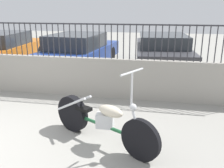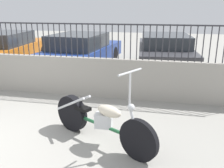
{
  "view_description": "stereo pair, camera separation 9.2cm",
  "coord_description": "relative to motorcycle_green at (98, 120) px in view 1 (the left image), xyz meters",
  "views": [
    {
      "loc": [
        2.87,
        -3.03,
        2.2
      ],
      "look_at": [
        1.93,
        1.75,
        0.7
      ],
      "focal_mm": 40.0,
      "sensor_mm": 36.0,
      "label": 1
    },
    {
      "loc": [
        2.96,
        -3.02,
        2.2
      ],
      "look_at": [
        1.93,
        1.75,
        0.7
      ],
      "focal_mm": 40.0,
      "sensor_mm": 36.0,
      "label": 2
    }
  ],
  "objects": [
    {
      "name": "car_orange",
      "position": [
        -4.85,
        4.7,
        0.28
      ],
      "size": [
        2.13,
        4.44,
        1.33
      ],
      "rotation": [
        0.0,
        0.0,
        1.65
      ],
      "color": "black",
      "rests_on": "ground_plane"
    },
    {
      "name": "car_dark_grey",
      "position": [
        1.02,
        5.23,
        0.29
      ],
      "size": [
        2.14,
        4.45,
        1.32
      ],
      "rotation": [
        0.0,
        0.0,
        1.67
      ],
      "color": "black",
      "rests_on": "ground_plane"
    },
    {
      "name": "fence_railing",
      "position": [
        -1.9,
        2.17,
        1.14
      ],
      "size": [
        10.08,
        0.04,
        0.84
      ],
      "color": "#2D2D33",
      "rests_on": "low_wall"
    },
    {
      "name": "motorcycle_green",
      "position": [
        0.0,
        0.0,
        0.0
      ],
      "size": [
        1.95,
        1.15,
        1.36
      ],
      "rotation": [
        0.0,
        0.0,
        -0.5
      ],
      "color": "black",
      "rests_on": "ground_plane"
    },
    {
      "name": "car_blue",
      "position": [
        -2.0,
        5.03,
        0.26
      ],
      "size": [
        2.23,
        4.68,
        1.3
      ],
      "rotation": [
        0.0,
        0.0,
        1.48
      ],
      "color": "black",
      "rests_on": "ground_plane"
    },
    {
      "name": "low_wall",
      "position": [
        -1.9,
        2.17,
        0.11
      ],
      "size": [
        10.08,
        0.18,
        1.0
      ],
      "color": "#9E998E",
      "rests_on": "ground_plane"
    }
  ]
}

